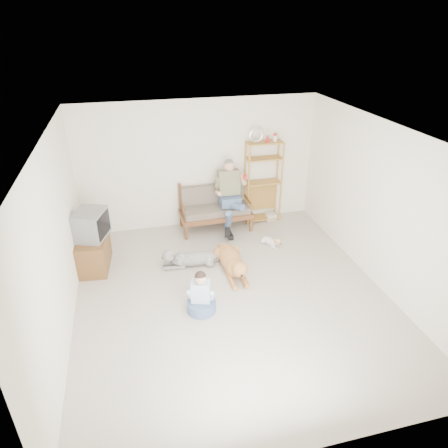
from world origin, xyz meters
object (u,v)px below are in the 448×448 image
object	(u,v)px
etagere	(263,181)
tv_stand	(93,253)
golden_retriever	(233,262)
loveseat	(215,207)

from	to	relation	value
etagere	tv_stand	xyz separation A→B (m)	(-3.59, -1.09, -0.62)
golden_retriever	tv_stand	bearing A→B (deg)	162.73
golden_retriever	loveseat	bearing A→B (deg)	87.56
loveseat	tv_stand	xyz separation A→B (m)	(-2.49, -0.98, -0.19)
etagere	golden_retriever	distance (m)	2.30
tv_stand	golden_retriever	size ratio (longest dim) A/B	0.62
golden_retriever	etagere	bearing A→B (deg)	57.52
loveseat	etagere	size ratio (longest dim) A/B	0.72
loveseat	tv_stand	size ratio (longest dim) A/B	1.60
etagere	golden_retriever	size ratio (longest dim) A/B	1.38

